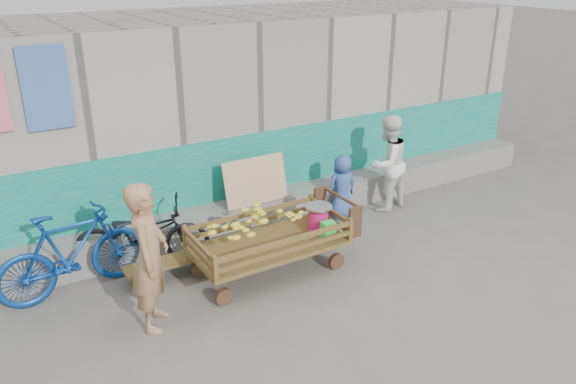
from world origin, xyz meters
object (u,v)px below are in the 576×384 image
banana_cart (266,231)px  child (342,187)px  vendor_man (150,257)px  woman (387,163)px  bench (166,266)px  bicycle_blue (72,252)px  bicycle_dark (142,235)px

banana_cart → child: child is taller
vendor_man → woman: (4.29, 1.13, -0.07)m
bench → bicycle_blue: bicycle_blue is taller
woman → child: (-0.82, 0.09, -0.27)m
banana_cart → bench: (-1.17, 0.55, -0.43)m
banana_cart → woman: 2.82m
child → bicycle_dark: size_ratio=0.59×
banana_cart → child: (1.87, 0.91, -0.10)m
bicycle_dark → bicycle_blue: bicycle_blue is taller
bicycle_blue → bicycle_dark: bearing=-83.7°
woman → bicycle_blue: 4.90m
banana_cart → vendor_man: vendor_man is taller
child → bicycle_dark: bearing=-0.2°
banana_cart → bicycle_dark: 1.67m
banana_cart → child: size_ratio=2.07×
vendor_man → bicycle_blue: vendor_man is taller
child → bench: bearing=8.9°
banana_cart → bench: banana_cart is taller
vendor_man → bicycle_blue: size_ratio=0.94×
vendor_man → bicycle_dark: (0.30, 1.34, -0.40)m
vendor_man → child: bearing=-42.7°
banana_cart → bicycle_blue: 2.36m
vendor_man → child: vendor_man is taller
woman → bicycle_dark: (-3.99, 0.21, -0.32)m
bicycle_blue → banana_cart: bearing=-116.8°
woman → child: 0.86m
banana_cart → woman: bearing=17.1°
bicycle_dark → bicycle_blue: (-0.91, -0.20, 0.09)m
banana_cart → bench: size_ratio=2.03×
vendor_man → bicycle_blue: 1.33m
banana_cart → bicycle_dark: bicycle_dark is taller
child → bicycle_dark: child is taller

